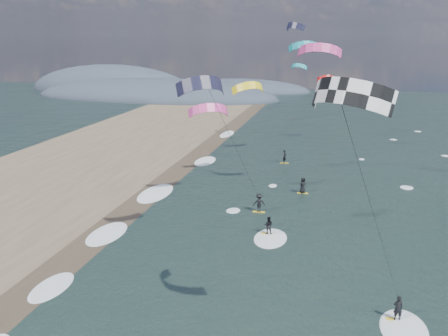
# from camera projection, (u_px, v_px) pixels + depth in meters

# --- Properties ---
(wet_sand_strip) EXTENTS (3.00, 240.00, 0.00)m
(wet_sand_strip) POSITION_uv_depth(u_px,v_px,m) (70.00, 259.00, 36.06)
(wet_sand_strip) COLOR #382D23
(wet_sand_strip) RESTS_ON ground
(coastal_hills) EXTENTS (80.00, 41.00, 15.00)m
(coastal_hills) POSITION_uv_depth(u_px,v_px,m) (148.00, 94.00, 135.31)
(coastal_hills) COLOR #3D4756
(coastal_hills) RESTS_ON ground
(kitesurfer_near_a) EXTENTS (7.58, 9.00, 14.61)m
(kitesurfer_near_a) POSITION_uv_depth(u_px,v_px,m) (356.00, 158.00, 21.80)
(kitesurfer_near_a) COLOR gold
(kitesurfer_near_a) RESTS_ON ground
(kitesurfer_near_b) EXTENTS (6.84, 8.87, 13.75)m
(kitesurfer_near_b) POSITION_uv_depth(u_px,v_px,m) (231.00, 141.00, 34.95)
(kitesurfer_near_b) COLOR gold
(kitesurfer_near_b) RESTS_ON ground
(far_kitesurfers) EXTENTS (4.60, 19.26, 1.76)m
(far_kitesurfers) POSITION_uv_depth(u_px,v_px,m) (278.00, 187.00, 50.04)
(far_kitesurfers) COLOR gold
(far_kitesurfers) RESTS_ON ground
(bg_kite_field) EXTENTS (13.92, 65.54, 9.70)m
(bg_kite_field) POSITION_uv_depth(u_px,v_px,m) (300.00, 63.00, 67.98)
(bg_kite_field) COLOR teal
(bg_kite_field) RESTS_ON ground
(shoreline_surf) EXTENTS (2.40, 79.40, 0.11)m
(shoreline_surf) POSITION_uv_depth(u_px,v_px,m) (114.00, 236.00, 40.25)
(shoreline_surf) COLOR white
(shoreline_surf) RESTS_ON ground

